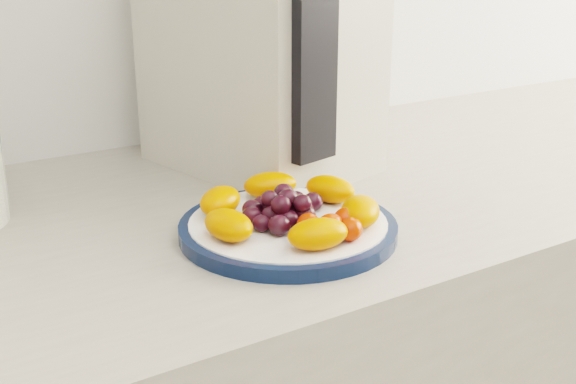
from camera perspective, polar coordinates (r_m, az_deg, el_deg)
plate_rim at (r=0.78m, az=0.00°, el=-2.93°), size 0.24×0.24×0.01m
plate_face at (r=0.78m, az=0.00°, el=-2.86°), size 0.21×0.21×0.02m
appliance_body at (r=0.99m, az=-2.33°, el=12.26°), size 0.27×0.33×0.36m
appliance_panel at (r=0.85m, az=2.04°, el=11.36°), size 0.07×0.03×0.27m
fruit_plate at (r=0.77m, az=0.21°, el=-1.31°), size 0.20×0.20×0.04m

